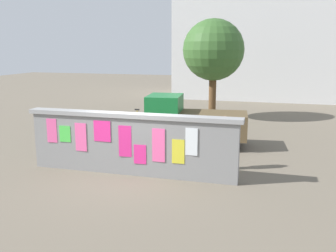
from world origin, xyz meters
name	(u,v)px	position (x,y,z in m)	size (l,w,h in m)	color
ground	(191,122)	(0.00, 8.00, 0.00)	(60.00, 60.00, 0.00)	#6B6051
poster_wall	(131,143)	(0.00, 0.00, 0.91)	(6.25, 0.42, 1.77)	gray
auto_rickshaw_truck	(191,121)	(0.97, 3.60, 0.90)	(3.73, 1.84, 1.85)	black
motorcycle	(99,139)	(-1.88, 1.81, 0.46)	(1.90, 0.56, 0.87)	black
bicycle_near	(115,130)	(-2.11, 3.71, 0.36)	(1.68, 0.52, 0.95)	black
bicycle_far	(140,123)	(-1.67, 5.40, 0.36)	(1.70, 0.44, 0.95)	black
person_walking	(224,137)	(2.49, 1.12, 0.99)	(0.43, 0.43, 1.62)	#3F994C
tree_roadside	(213,50)	(0.88, 9.04, 3.42)	(3.01, 3.01, 4.95)	brown
building_background	(269,35)	(3.30, 18.64, 4.38)	(13.01, 6.16, 8.73)	silver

